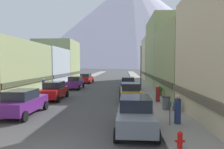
# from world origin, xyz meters

# --- Properties ---
(sidewalk_left) EXTENTS (2.50, 100.00, 0.15)m
(sidewalk_left) POSITION_xyz_m (-6.25, 35.00, 0.07)
(sidewalk_left) COLOR gray
(sidewalk_left) RESTS_ON ground
(sidewalk_right) EXTENTS (2.50, 100.00, 0.15)m
(sidewalk_right) POSITION_xyz_m (6.25, 35.00, 0.07)
(sidewalk_right) COLOR gray
(sidewalk_right) RESTS_ON ground
(storefront_left_1) EXTENTS (7.75, 12.46, 6.21)m
(storefront_left_1) POSITION_xyz_m (-11.22, 15.76, 2.99)
(storefront_left_1) COLOR #8C9966
(storefront_left_1) RESTS_ON ground
(storefront_left_2) EXTENTS (7.20, 9.79, 6.30)m
(storefront_left_2) POSITION_xyz_m (-10.95, 27.26, 3.03)
(storefront_left_2) COLOR #99A5B2
(storefront_left_2) RESTS_ON ground
(storefront_left_3) EXTENTS (8.44, 8.80, 8.65)m
(storefront_left_3) POSITION_xyz_m (-11.57, 36.71, 4.17)
(storefront_left_3) COLOR #8C9966
(storefront_left_3) RESTS_ON ground
(storefront_right_1) EXTENTS (10.29, 11.53, 7.73)m
(storefront_right_1) POSITION_xyz_m (12.50, 15.94, 3.72)
(storefront_right_1) COLOR #8C9966
(storefront_right_1) RESTS_ON ground
(storefront_right_2) EXTENTS (10.03, 11.20, 11.16)m
(storefront_right_2) POSITION_xyz_m (12.36, 27.48, 5.41)
(storefront_right_2) COLOR #8C9966
(storefront_right_2) RESTS_ON ground
(storefront_right_3) EXTENTS (9.18, 9.57, 9.29)m
(storefront_right_3) POSITION_xyz_m (11.94, 38.41, 4.49)
(storefront_right_3) COLOR beige
(storefront_right_3) RESTS_ON ground
(car_left_0) EXTENTS (2.07, 4.41, 1.78)m
(car_left_0) POSITION_xyz_m (-3.80, 6.22, 0.90)
(car_left_0) COLOR #591E72
(car_left_0) RESTS_ON ground
(car_left_1) EXTENTS (2.18, 4.45, 1.78)m
(car_left_1) POSITION_xyz_m (-3.80, 12.39, 0.90)
(car_left_1) COLOR #9E1111
(car_left_1) RESTS_ON ground
(car_left_2) EXTENTS (2.11, 4.42, 1.78)m
(car_left_2) POSITION_xyz_m (-3.80, 21.07, 0.90)
(car_left_2) COLOR #591E72
(car_left_2) RESTS_ON ground
(car_left_3) EXTENTS (2.24, 4.48, 1.78)m
(car_left_3) POSITION_xyz_m (-3.80, 29.61, 0.90)
(car_left_3) COLOR #9E1111
(car_left_3) RESTS_ON ground
(car_right_0) EXTENTS (2.13, 4.43, 1.78)m
(car_right_0) POSITION_xyz_m (3.80, 3.44, 0.90)
(car_right_0) COLOR slate
(car_right_0) RESTS_ON ground
(car_right_1) EXTENTS (2.14, 4.44, 1.78)m
(car_right_1) POSITION_xyz_m (3.80, 11.73, 0.90)
(car_right_1) COLOR #B28419
(car_right_1) RESTS_ON ground
(car_right_2) EXTENTS (2.25, 4.48, 1.78)m
(car_right_2) POSITION_xyz_m (3.80, 19.79, 0.90)
(car_right_2) COLOR #19478C
(car_right_2) RESTS_ON ground
(fire_hydrant_near) EXTENTS (0.40, 0.22, 0.70)m
(fire_hydrant_near) POSITION_xyz_m (5.45, 0.91, 0.53)
(fire_hydrant_near) COLOR red
(fire_hydrant_near) RESTS_ON sidewalk_right
(parking_meter_near) EXTENTS (0.14, 0.10, 1.33)m
(parking_meter_near) POSITION_xyz_m (5.75, 4.00, 1.01)
(parking_meter_near) COLOR #595960
(parking_meter_near) RESTS_ON sidewalk_right
(trash_bin_right) EXTENTS (0.59, 0.59, 0.98)m
(trash_bin_right) POSITION_xyz_m (6.35, 7.87, 0.64)
(trash_bin_right) COLOR #4C5156
(trash_bin_right) RESTS_ON sidewalk_right
(potted_plant_0) EXTENTS (0.72, 0.72, 1.03)m
(potted_plant_0) POSITION_xyz_m (7.00, 14.52, 0.72)
(potted_plant_0) COLOR brown
(potted_plant_0) RESTS_ON sidewalk_right
(potted_plant_1) EXTENTS (0.54, 0.54, 0.74)m
(potted_plant_1) POSITION_xyz_m (7.00, 7.49, 0.50)
(potted_plant_1) COLOR #4C4C51
(potted_plant_1) RESTS_ON sidewalk_right
(pedestrian_0) EXTENTS (0.36, 0.36, 1.52)m
(pedestrian_0) POSITION_xyz_m (6.25, 11.00, 0.85)
(pedestrian_0) COLOR maroon
(pedestrian_0) RESTS_ON sidewalk_right
(pedestrian_1) EXTENTS (0.36, 0.36, 1.71)m
(pedestrian_1) POSITION_xyz_m (-6.25, 15.83, 0.94)
(pedestrian_1) COLOR navy
(pedestrian_1) RESTS_ON sidewalk_left
(pedestrian_2) EXTENTS (0.36, 0.36, 1.65)m
(pedestrian_2) POSITION_xyz_m (6.25, 4.32, 0.91)
(pedestrian_2) COLOR navy
(pedestrian_2) RESTS_ON sidewalk_right
(streetlamp_right) EXTENTS (0.36, 0.36, 5.86)m
(streetlamp_right) POSITION_xyz_m (5.35, 18.38, 3.99)
(streetlamp_right) COLOR black
(streetlamp_right) RESTS_ON sidewalk_right
(mountain_backdrop) EXTENTS (261.93, 261.93, 113.96)m
(mountain_backdrop) POSITION_xyz_m (13.16, 260.00, 56.98)
(mountain_backdrop) COLOR silver
(mountain_backdrop) RESTS_ON ground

